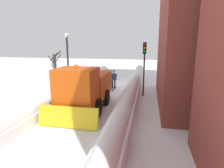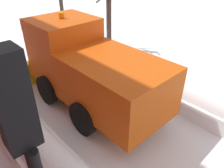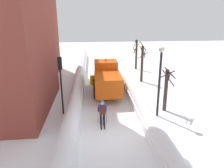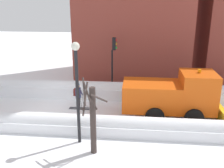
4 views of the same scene
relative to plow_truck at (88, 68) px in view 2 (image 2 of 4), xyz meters
name	(u,v)px [view 2 (image 2 of 4)]	position (x,y,z in m)	size (l,w,h in m)	color
ground_plane	(55,82)	(-0.20, 2.21, -1.48)	(80.00, 80.00, 0.00)	white
snowbank_right	(99,56)	(2.34, 2.21, -1.02)	(1.10, 36.00, 1.04)	white
plow_truck	(88,68)	(0.00, 0.00, 0.00)	(3.20, 5.98, 3.12)	#DB510F
bare_tree_mid	(109,11)	(4.18, 3.50, 0.66)	(1.08, 1.07, 4.52)	#3C2E29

